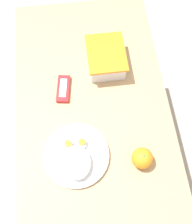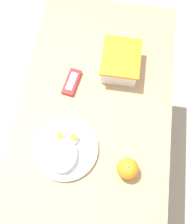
{
  "view_description": "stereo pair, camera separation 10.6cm",
  "coord_description": "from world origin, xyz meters",
  "px_view_note": "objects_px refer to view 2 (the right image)",
  "views": [
    {
      "loc": [
        0.39,
        -0.04,
        1.78
      ],
      "look_at": [
        -0.01,
        0.01,
        0.8
      ],
      "focal_mm": 42.0,
      "sensor_mm": 36.0,
      "label": 1
    },
    {
      "loc": [
        0.39,
        0.07,
        1.78
      ],
      "look_at": [
        -0.01,
        0.01,
        0.8
      ],
      "focal_mm": 42.0,
      "sensor_mm": 36.0,
      "label": 2
    }
  ],
  "objects_px": {
    "food_container": "(121,63)",
    "candy_bar": "(72,82)",
    "rice_plate": "(65,150)",
    "orange_fruit": "(128,169)"
  },
  "relations": [
    {
      "from": "food_container",
      "to": "candy_bar",
      "type": "distance_m",
      "value": 0.23
    },
    {
      "from": "food_container",
      "to": "rice_plate",
      "type": "height_order",
      "value": "food_container"
    },
    {
      "from": "orange_fruit",
      "to": "rice_plate",
      "type": "xyz_separation_m",
      "value": [
        -0.04,
        -0.24,
        -0.02
      ]
    },
    {
      "from": "rice_plate",
      "to": "candy_bar",
      "type": "distance_m",
      "value": 0.3
    },
    {
      "from": "candy_bar",
      "to": "rice_plate",
      "type": "bearing_deg",
      "value": 5.54
    },
    {
      "from": "food_container",
      "to": "candy_bar",
      "type": "relative_size",
      "value": 1.51
    },
    {
      "from": "food_container",
      "to": "candy_bar",
      "type": "bearing_deg",
      "value": -61.2
    },
    {
      "from": "food_container",
      "to": "candy_bar",
      "type": "height_order",
      "value": "food_container"
    },
    {
      "from": "orange_fruit",
      "to": "rice_plate",
      "type": "height_order",
      "value": "orange_fruit"
    },
    {
      "from": "food_container",
      "to": "orange_fruit",
      "type": "relative_size",
      "value": 2.45
    }
  ]
}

